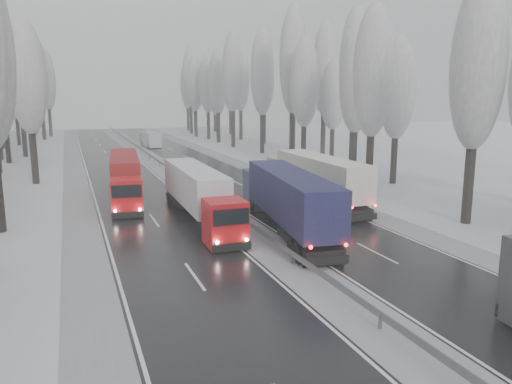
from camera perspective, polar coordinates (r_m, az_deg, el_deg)
carriageway_right at (r=44.66m, az=0.58°, el=-0.34°), size 7.50×200.00×0.03m
carriageway_left at (r=42.09m, az=-12.87°, el=-1.32°), size 7.50×200.00×0.03m
median_slush at (r=43.07m, az=-5.94°, el=-0.81°), size 3.00×200.00×0.04m
shoulder_right at (r=46.65m, az=6.26°, el=0.08°), size 2.40×200.00×0.04m
shoulder_left at (r=41.74m, az=-19.61°, el=-1.77°), size 2.40×200.00×0.04m
median_guardrail at (r=42.95m, az=-5.95°, el=-0.06°), size 0.12×200.00×0.76m
tree_16 at (r=36.93m, az=24.05°, el=13.00°), size 3.60×3.60×16.53m
tree_18 at (r=45.49m, az=13.26°, el=13.11°), size 3.60×3.60×16.58m
tree_19 at (r=51.88m, az=15.87°, el=11.26°), size 3.60×3.60×14.57m
tree_20 at (r=54.14m, az=11.41°, el=12.20°), size 3.60×3.60×15.71m
tree_21 at (r=58.78m, az=11.26°, el=13.89°), size 3.60×3.60×18.62m
tree_22 at (r=62.85m, az=5.58°, el=12.23°), size 3.60×3.60×15.86m
tree_23 at (r=69.30m, az=8.82°, el=10.81°), size 3.60×3.60×13.55m
tree_24 at (r=68.25m, az=4.23°, el=14.62°), size 3.60×3.60×20.49m
tree_25 at (r=74.87m, az=7.85°, el=13.71°), size 3.60×3.60×19.44m
tree_26 at (r=77.49m, az=0.72°, el=13.40°), size 3.60×3.60×18.78m
tree_27 at (r=83.94m, az=4.36°, el=12.67°), size 3.60×3.60×17.62m
tree_28 at (r=87.15m, az=-2.68°, el=13.46°), size 3.60×3.60×19.62m
tree_29 at (r=93.37m, az=0.96°, el=12.71°), size 3.60×3.60×18.11m
tree_30 at (r=96.48m, az=-4.38°, el=12.53°), size 3.60×3.60×17.86m
tree_31 at (r=102.10m, az=-1.77°, el=12.72°), size 3.60×3.60×18.58m
tree_32 at (r=103.71m, az=-5.54°, el=12.21°), size 3.60×3.60×17.33m
tree_33 at (r=108.39m, az=-4.45°, el=11.15°), size 3.60×3.60×14.33m
tree_34 at (r=110.37m, az=-6.99°, el=12.19°), size 3.60×3.60×17.63m
tree_35 at (r=116.74m, az=-2.97°, el=12.38°), size 3.60×3.60×18.25m
tree_36 at (r=120.29m, az=-7.53°, el=12.85°), size 3.60×3.60×20.23m
tree_37 at (r=125.86m, az=-4.77°, el=11.70°), size 3.60×3.60×16.37m
tree_38 at (r=130.92m, az=-7.86°, el=12.05°), size 3.60×3.60×17.97m
tree_39 at (r=135.44m, az=-7.05°, el=11.55°), size 3.60×3.60×16.19m
tree_62 at (r=54.68m, az=-24.66°, el=11.64°), size 3.60×3.60×16.04m
tree_66 at (r=73.57m, az=-27.02°, el=10.60°), size 3.60×3.60×15.23m
tree_68 at (r=80.18m, az=-25.43°, el=11.32°), size 3.60×3.60×16.65m
tree_70 at (r=90.23m, az=-24.79°, el=11.38°), size 3.60×3.60×17.09m
tree_72 at (r=99.71m, az=-25.89°, el=10.43°), size 3.60×3.60×15.11m
tree_74 at (r=110.32m, az=-23.50°, el=12.07°), size 3.60×3.60×19.68m
tree_76 at (r=119.64m, az=-22.78°, el=11.62°), size 3.60×3.60×18.55m
tree_77 at (r=123.88m, az=-25.26°, el=10.13°), size 3.60×3.60×14.32m
tree_78 at (r=126.39m, az=-24.33°, el=11.71°), size 3.60×3.60×19.55m
tree_79 at (r=130.52m, az=-25.40°, el=10.87°), size 3.60×3.60×17.07m
truck_blue_box at (r=32.22m, az=3.40°, el=-0.49°), size 4.57×15.95×4.06m
truck_cream_box at (r=41.37m, az=6.69°, el=1.90°), size 2.75×15.46×3.95m
box_truck_distant at (r=88.81m, az=-11.94°, el=5.90°), size 2.68×7.24×2.65m
truck_red_white at (r=35.24m, az=-6.62°, el=0.09°), size 2.49×14.45×3.69m
truck_red_red at (r=44.20m, az=-14.76°, el=1.99°), size 3.56×14.48×3.68m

